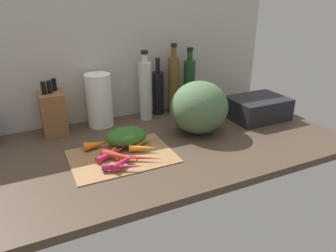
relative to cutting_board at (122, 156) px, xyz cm
name	(u,v)px	position (x,y,z in cm)	size (l,w,h in cm)	color
ground_plane	(145,148)	(11.95, 5.56, -1.90)	(170.00, 80.00, 3.00)	#47382B
wall_back	(114,58)	(11.95, 44.06, 29.60)	(170.00, 3.00, 60.00)	#BCB7AD
cutting_board	(122,156)	(0.00, 0.00, 0.00)	(39.68, 28.48, 0.80)	#997047
carrot_0	(99,144)	(-6.22, 10.48, 1.80)	(2.80, 2.80, 12.87)	orange
carrot_1	(140,158)	(5.00, -7.17, 1.44)	(2.07, 2.07, 17.29)	red
carrot_2	(145,141)	(11.83, 5.25, 1.70)	(2.61, 2.61, 11.83)	orange
carrot_3	(100,143)	(-5.75, 11.07, 1.64)	(2.47, 2.47, 13.22)	orange
carrot_4	(116,148)	(-0.88, 4.52, 1.61)	(2.41, 2.41, 12.65)	orange
carrot_5	(122,167)	(-3.29, -11.14, 1.75)	(2.71, 2.71, 14.33)	#B2264C
carrot_6	(120,156)	(-1.86, -3.71, 2.11)	(3.42, 3.42, 15.69)	red
carrot_7	(144,148)	(8.88, -0.96, 1.83)	(2.87, 2.87, 11.59)	orange
carrot_8	(125,160)	(-1.08, -7.43, 1.89)	(2.98, 2.98, 13.75)	#B2264C
carrot_9	(115,152)	(-2.57, 1.12, 1.69)	(2.57, 2.57, 17.48)	#B2264C
carrot_greens_pile	(126,136)	(4.62, 8.10, 4.04)	(17.22, 13.25, 7.29)	#2D6023
winter_squash	(199,107)	(39.26, 7.97, 11.47)	(26.49, 24.63, 23.74)	#4C6B47
knife_block	(53,112)	(-20.33, 35.65, 9.47)	(10.30, 14.96, 24.65)	brown
paper_towel_roll	(99,100)	(0.79, 35.06, 12.19)	(12.00, 12.00, 25.19)	white
bottle_0	(145,90)	(23.75, 33.83, 14.74)	(6.34, 6.34, 34.31)	silver
bottle_1	(158,92)	(32.35, 37.97, 11.37)	(5.88, 5.88, 29.34)	black
bottle_2	(174,84)	(40.66, 36.61, 15.20)	(5.64, 5.64, 36.08)	brown
bottle_3	(189,84)	(49.60, 35.94, 14.03)	(6.02, 6.02, 33.60)	#19421E
dish_rack	(257,108)	(74.98, 9.88, 5.05)	(28.20, 21.09, 10.89)	black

